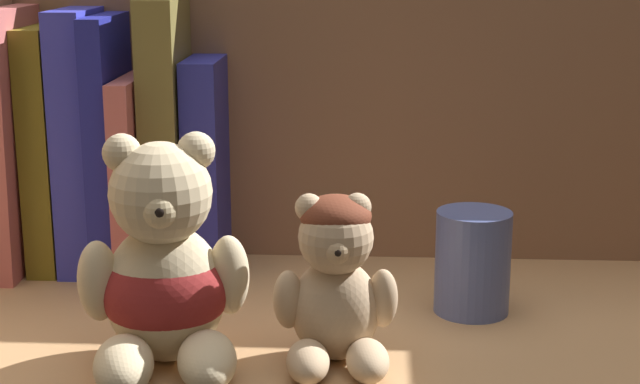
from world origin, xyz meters
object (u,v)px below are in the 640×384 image
at_px(book_9, 207,164).
at_px(teddy_bear_larger, 164,276).
at_px(book_7, 140,171).
at_px(teddy_bear_smaller, 336,284).
at_px(pillar_candle, 473,262).
at_px(book_6, 115,143).
at_px(book_3, 22,138).
at_px(book_5, 84,140).
at_px(book_4, 51,148).
at_px(book_8, 169,135).

xyz_separation_m(book_9, teddy_bear_larger, (0.00, -0.21, -0.03)).
bearing_deg(book_7, teddy_bear_smaller, -47.94).
xyz_separation_m(teddy_bear_larger, pillar_candle, (0.22, 0.11, -0.02)).
xyz_separation_m(book_6, book_9, (0.08, 0.00, -0.02)).
bearing_deg(teddy_bear_larger, book_3, 128.94).
height_order(book_6, teddy_bear_larger, book_6).
xyz_separation_m(book_5, book_9, (0.11, 0.00, -0.02)).
distance_m(book_3, book_5, 0.06).
distance_m(teddy_bear_larger, teddy_bear_smaller, 0.12).
bearing_deg(book_5, book_4, 180.00).
height_order(teddy_bear_larger, teddy_bear_smaller, teddy_bear_larger).
bearing_deg(book_4, teddy_bear_smaller, -37.64).
height_order(book_5, book_9, book_5).
distance_m(book_5, book_7, 0.06).
bearing_deg(book_3, book_6, 0.00).
height_order(book_4, pillar_candle, book_4).
bearing_deg(pillar_candle, book_4, 164.60).
height_order(book_6, pillar_candle, book_6).
height_order(book_8, pillar_candle, book_8).
xyz_separation_m(book_8, pillar_candle, (0.26, -0.10, -0.08)).
bearing_deg(book_5, book_3, 180.00).
height_order(book_3, book_9, book_3).
distance_m(book_4, book_6, 0.06).
distance_m(book_3, book_8, 0.13).
xyz_separation_m(book_3, book_9, (0.16, 0.00, -0.02)).
bearing_deg(book_4, book_5, 0.00).
xyz_separation_m(teddy_bear_smaller, pillar_candle, (0.10, 0.10, -0.02)).
height_order(book_5, pillar_candle, book_5).
distance_m(book_5, book_9, 0.11).
relative_size(book_5, book_8, 0.96).
bearing_deg(pillar_candle, book_7, 160.61).
distance_m(book_4, book_9, 0.14).
bearing_deg(book_5, teddy_bear_larger, -61.47).
bearing_deg(book_8, book_3, 180.00).
bearing_deg(book_3, pillar_candle, -14.46).
height_order(book_8, book_9, book_8).
bearing_deg(book_6, book_8, 0.00).
bearing_deg(book_6, pillar_candle, -18.13).
height_order(book_6, book_9, book_6).
relative_size(book_3, book_6, 1.03).
xyz_separation_m(book_3, book_7, (0.10, 0.00, -0.03)).
bearing_deg(teddy_bear_smaller, book_3, 144.85).
relative_size(book_3, teddy_bear_larger, 1.43).
bearing_deg(book_3, book_8, 0.00).
relative_size(book_7, pillar_candle, 2.12).
height_order(book_3, teddy_bear_smaller, book_3).
distance_m(book_3, book_4, 0.03).
xyz_separation_m(book_5, pillar_candle, (0.33, -0.10, -0.07)).
bearing_deg(book_6, book_9, 0.00).
distance_m(book_7, book_9, 0.06).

